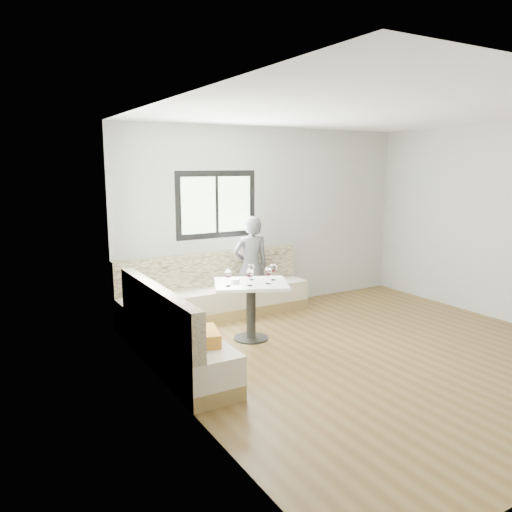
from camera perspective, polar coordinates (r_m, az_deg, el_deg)
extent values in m
cube|color=brown|center=(6.28, 13.56, -10.72)|extent=(5.00, 5.00, 0.01)
cube|color=white|center=(5.90, 14.75, 15.60)|extent=(5.00, 5.00, 0.01)
cube|color=#B7B7B2|center=(7.90, 1.38, 4.34)|extent=(5.00, 0.01, 2.80)
cube|color=#B7B7B2|center=(4.57, -9.00, -0.20)|extent=(0.01, 5.00, 2.80)
cube|color=black|center=(7.44, -4.52, 5.87)|extent=(1.30, 0.02, 1.00)
cube|color=black|center=(5.37, -12.47, 3.95)|extent=(0.02, 1.30, 1.00)
cube|color=olive|center=(7.43, -4.51, -6.49)|extent=(2.90, 0.55, 0.16)
cube|color=beige|center=(7.36, -4.53, -4.82)|extent=(2.90, 0.55, 0.29)
cube|color=beige|center=(7.45, -5.26, -1.51)|extent=(2.90, 0.14, 0.50)
cube|color=olive|center=(5.77, -9.07, -11.62)|extent=(0.55, 2.25, 0.16)
cube|color=beige|center=(5.69, -9.13, -9.52)|extent=(0.55, 2.25, 0.29)
cube|color=beige|center=(5.51, -11.25, -5.95)|extent=(0.14, 2.25, 0.50)
cube|color=orange|center=(5.12, -6.97, -9.21)|extent=(0.55, 0.55, 0.14)
cylinder|color=black|center=(6.57, -0.57, -9.35)|extent=(0.45, 0.45, 0.02)
cylinder|color=black|center=(6.46, -0.57, -6.47)|extent=(0.12, 0.12, 0.71)
cube|color=silver|center=(6.37, -0.58, -3.22)|extent=(1.13, 1.02, 0.04)
imported|color=#49474D|center=(7.41, -0.58, -1.18)|extent=(0.60, 0.44, 1.49)
cylinder|color=white|center=(6.35, -2.38, -2.87)|extent=(0.11, 0.11, 0.04)
sphere|color=black|center=(6.37, -2.29, -2.73)|extent=(0.02, 0.02, 0.02)
sphere|color=black|center=(6.35, -2.52, -2.76)|extent=(0.02, 0.02, 0.02)
sphere|color=black|center=(6.33, -2.29, -2.79)|extent=(0.02, 0.02, 0.02)
cylinder|color=white|center=(6.18, -3.20, -3.43)|extent=(0.07, 0.07, 0.01)
cylinder|color=white|center=(6.17, -3.21, -2.96)|extent=(0.01, 0.01, 0.10)
ellipsoid|color=white|center=(6.15, -3.22, -1.99)|extent=(0.10, 0.10, 0.12)
cylinder|color=#40070C|center=(6.15, -3.22, -2.26)|extent=(0.07, 0.07, 0.02)
cylinder|color=white|center=(6.19, -0.70, -3.39)|extent=(0.07, 0.07, 0.01)
cylinder|color=white|center=(6.18, -0.70, -2.93)|extent=(0.01, 0.01, 0.10)
ellipsoid|color=white|center=(6.15, -0.71, -1.96)|extent=(0.10, 0.10, 0.12)
cylinder|color=#40070C|center=(6.16, -0.70, -2.23)|extent=(0.07, 0.07, 0.02)
cylinder|color=white|center=(6.29, 1.39, -3.17)|extent=(0.07, 0.07, 0.01)
cylinder|color=white|center=(6.28, 1.39, -2.71)|extent=(0.01, 0.01, 0.10)
ellipsoid|color=white|center=(6.26, 1.39, -1.76)|extent=(0.10, 0.10, 0.12)
cylinder|color=#40070C|center=(6.26, 1.39, -2.02)|extent=(0.07, 0.07, 0.02)
cylinder|color=white|center=(6.51, -0.55, -2.71)|extent=(0.07, 0.07, 0.01)
cylinder|color=white|center=(6.50, -0.56, -2.27)|extent=(0.01, 0.01, 0.10)
ellipsoid|color=white|center=(6.47, -0.56, -1.34)|extent=(0.10, 0.10, 0.12)
cylinder|color=#40070C|center=(6.48, -0.56, -1.60)|extent=(0.07, 0.07, 0.02)
cylinder|color=white|center=(6.50, 1.98, -2.74)|extent=(0.07, 0.07, 0.01)
cylinder|color=white|center=(6.48, 1.98, -2.30)|extent=(0.01, 0.01, 0.10)
ellipsoid|color=white|center=(6.46, 1.98, -1.37)|extent=(0.10, 0.10, 0.12)
cylinder|color=#40070C|center=(6.47, 1.98, -1.62)|extent=(0.07, 0.07, 0.02)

